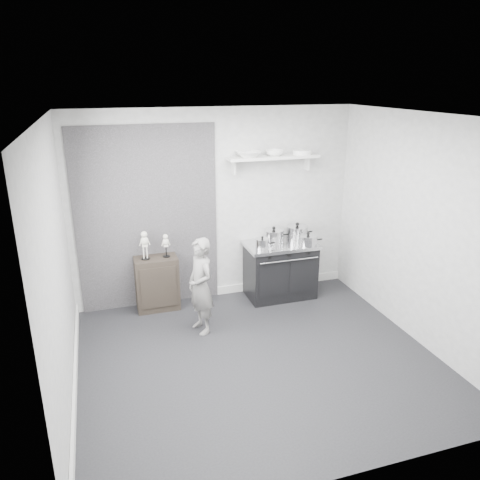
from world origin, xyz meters
The scene contains 15 objects.
ground centered at (0.00, 0.00, 0.00)m, with size 4.00×4.00×0.00m, color black.
room_shell centered at (-0.09, 0.15, 1.64)m, with size 4.02×3.62×2.71m.
wall_shelf centered at (0.80, 1.68, 2.01)m, with size 1.30×0.26×0.24m.
stove centered at (0.87, 1.48, 0.41)m, with size 1.02×0.64×0.82m.
side_cabinet centered at (-0.90, 1.61, 0.38)m, with size 0.58×0.34×0.75m, color black.
child centered at (-0.46, 0.82, 0.62)m, with size 0.45×0.30×1.23m, color slate.
pot_front_left centered at (0.55, 1.37, 0.89)m, with size 0.28×0.20×0.18m.
pot_back_left centered at (0.81, 1.62, 0.90)m, with size 0.38×0.29×0.22m.
pot_back_right centered at (1.17, 1.59, 0.92)m, with size 0.40×0.32×0.25m.
pot_front_right centered at (1.21, 1.30, 0.89)m, with size 0.35×0.27×0.19m.
skeleton_full centered at (-1.03, 1.61, 0.98)m, with size 0.13×0.08×0.45m, color beige, non-canonical shape.
skeleton_torso centered at (-0.75, 1.61, 0.94)m, with size 0.10×0.07×0.37m, color beige, non-canonical shape.
bowl_large centered at (0.43, 1.67, 2.08)m, with size 0.33×0.33×0.08m, color white.
bowl_small centered at (0.82, 1.67, 2.08)m, with size 0.25×0.25×0.08m, color white.
plate_stack centered at (1.23, 1.67, 2.07)m, with size 0.26×0.26×0.06m, color white.
Camera 1 is at (-1.57, -4.35, 3.04)m, focal length 35.00 mm.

